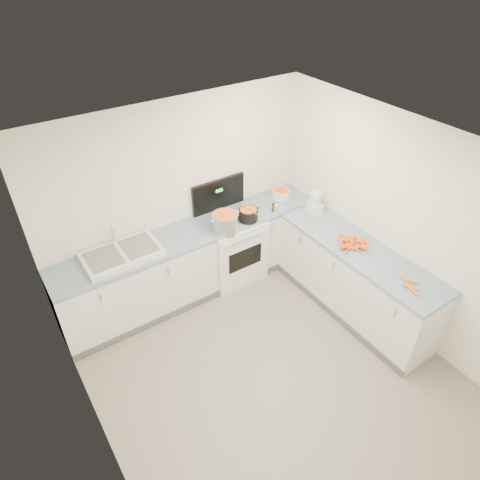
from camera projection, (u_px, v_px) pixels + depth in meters
floor at (273, 376)px, 4.66m from camera, size 3.50×4.00×0.00m
ceiling at (289, 169)px, 3.18m from camera, size 3.50×4.00×0.00m
wall_back at (179, 199)px, 5.25m from camera, size 3.50×0.00×2.50m
wall_left at (92, 384)px, 3.13m from camera, size 0.00×4.00×2.50m
wall_right at (405, 231)px, 4.70m from camera, size 0.00×4.00×2.50m
counter_back at (195, 261)px, 5.52m from camera, size 3.50×0.62×0.94m
counter_right at (354, 279)px, 5.23m from camera, size 0.62×2.20×0.94m
stove at (231, 247)px, 5.75m from camera, size 0.76×0.65×1.36m
sink at (122, 254)px, 4.81m from camera, size 0.86×0.52×0.31m
steel_pot at (225, 223)px, 5.21m from camera, size 0.34×0.34×0.24m
black_pot at (248, 215)px, 5.40m from camera, size 0.26×0.26×0.17m
wooden_spoon at (248, 209)px, 5.34m from camera, size 0.05×0.33×0.01m
mixing_bowl at (280, 194)px, 5.86m from camera, size 0.28×0.28×0.11m
extract_bottle at (273, 208)px, 5.57m from camera, size 0.04×0.04×0.11m
spice_jar at (275, 209)px, 5.58m from camera, size 0.05×0.05×0.08m
food_processor at (315, 203)px, 5.51m from camera, size 0.18×0.21×0.32m
carrot_pile at (352, 243)px, 4.98m from camera, size 0.36×0.45×0.10m
peeled_carrots at (411, 285)px, 4.42m from camera, size 0.20×0.36×0.04m
peelings at (103, 258)px, 4.70m from camera, size 0.22×0.29×0.01m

